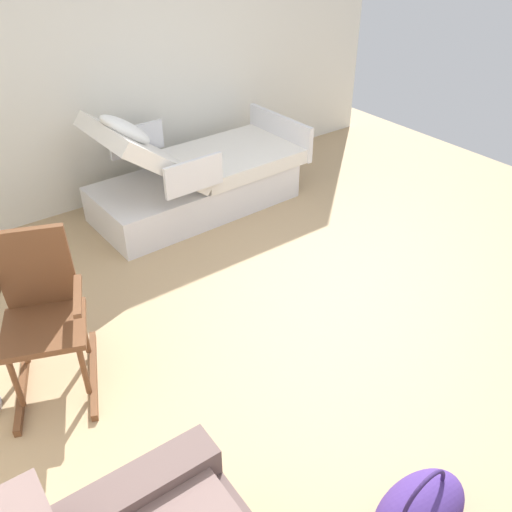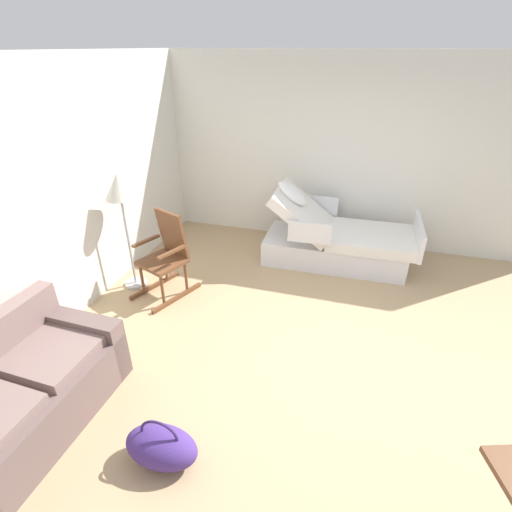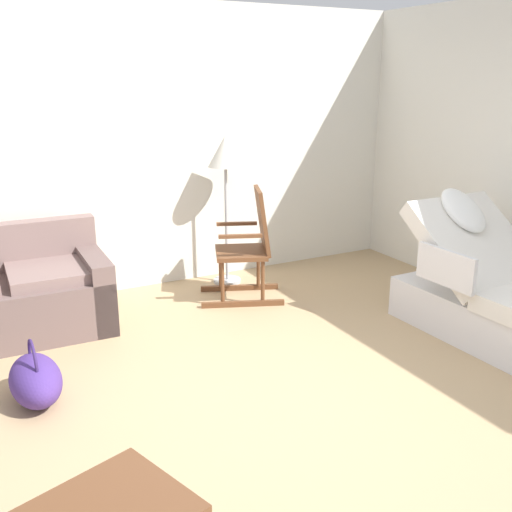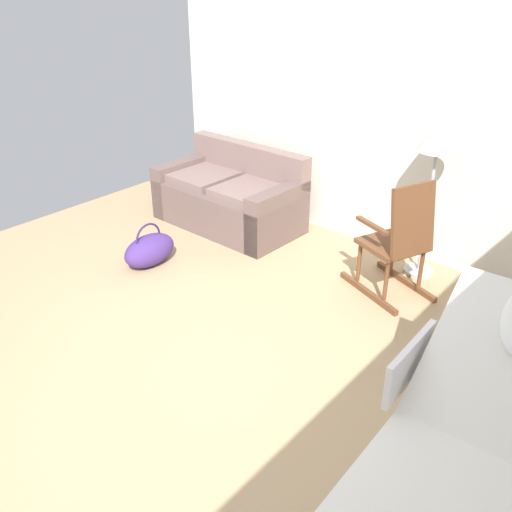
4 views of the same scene
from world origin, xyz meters
name	(u,v)px [view 2 (image 2 of 4)]	position (x,y,z in m)	size (l,w,h in m)	color
ground_plane	(314,348)	(0.00, 0.00, 0.00)	(6.74, 6.74, 0.00)	tan
back_wall	(60,198)	(0.00, 2.75, 1.35)	(5.40, 0.10, 2.70)	silver
side_wall	(349,155)	(2.65, 0.00, 1.35)	(0.10, 5.59, 2.70)	silver
hospital_bed	(336,241)	(1.91, 0.01, 0.32)	(1.06, 2.08, 1.16)	silver
couch	(18,399)	(-1.57, 2.10, 0.31)	(1.62, 0.89, 0.85)	#68534F
rocking_chair	(166,256)	(0.54, 1.91, 0.50)	(0.88, 0.72, 1.05)	brown
floor_lamp	(120,194)	(0.55, 2.42, 1.23)	(0.34, 0.34, 1.48)	#B2B5BA
duffel_bag	(161,446)	(-1.52, 0.89, 0.15)	(0.33, 0.57, 0.43)	#472D7A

